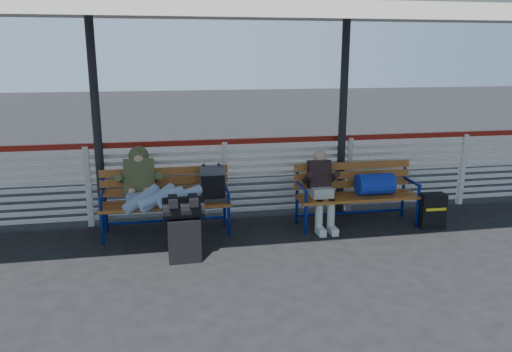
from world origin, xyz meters
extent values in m
plane|color=black|center=(0.00, 0.00, 0.00)|extent=(60.00, 60.00, 0.00)
cube|color=silver|center=(0.00, 1.90, 0.60)|extent=(12.00, 0.04, 1.04)
cube|color=maroon|center=(0.00, 1.90, 1.20)|extent=(12.00, 0.06, 0.08)
cube|color=silver|center=(0.00, 0.90, 3.08)|extent=(12.60, 3.60, 0.16)
cube|color=silver|center=(0.00, -0.85, 2.95)|extent=(12.60, 0.06, 0.30)
cylinder|color=black|center=(-1.80, 1.75, 1.50)|extent=(0.12, 0.12, 3.00)
cylinder|color=black|center=(1.80, 1.75, 1.50)|extent=(0.12, 0.12, 3.00)
cube|color=black|center=(-0.70, 0.36, 0.27)|extent=(0.40, 0.24, 0.54)
cylinder|color=black|center=(-0.70, 0.36, 0.68)|extent=(0.50, 0.29, 0.28)
cube|color=#AB6C21|center=(-0.90, 1.31, 0.45)|extent=(1.80, 0.50, 0.04)
cube|color=#AB6C21|center=(-0.90, 1.57, 0.72)|extent=(1.80, 0.10, 0.40)
cylinder|color=navy|center=(-1.75, 1.11, 0.23)|extent=(0.04, 0.04, 0.45)
cylinder|color=navy|center=(-0.05, 1.11, 0.23)|extent=(0.04, 0.04, 0.45)
cylinder|color=navy|center=(-1.75, 1.58, 0.45)|extent=(0.04, 0.04, 0.90)
cylinder|color=navy|center=(-0.05, 1.58, 0.45)|extent=(0.04, 0.04, 0.90)
cube|color=#4E5156|center=(-0.25, 1.33, 0.71)|extent=(0.34, 0.21, 0.48)
cube|color=#AB6C21|center=(1.86, 1.16, 0.45)|extent=(1.80, 0.50, 0.04)
cube|color=#AB6C21|center=(1.86, 1.42, 0.72)|extent=(1.80, 0.10, 0.40)
cylinder|color=navy|center=(1.01, 0.96, 0.23)|extent=(0.04, 0.04, 0.45)
cylinder|color=navy|center=(2.71, 0.96, 0.23)|extent=(0.04, 0.04, 0.45)
cylinder|color=navy|center=(1.01, 1.43, 0.45)|extent=(0.04, 0.04, 0.90)
cylinder|color=navy|center=(2.71, 1.43, 0.45)|extent=(0.04, 0.04, 0.90)
cylinder|color=navy|center=(2.11, 1.16, 0.63)|extent=(0.54, 0.31, 0.31)
cube|color=#97B1CC|center=(-1.25, 1.36, 0.54)|extent=(0.36, 0.26, 0.18)
cube|color=#464A27|center=(-1.25, 1.56, 0.80)|extent=(0.42, 0.38, 0.53)
sphere|color=#464A27|center=(-1.25, 1.66, 1.08)|extent=(0.28, 0.28, 0.28)
sphere|color=tan|center=(-1.25, 1.62, 1.07)|extent=(0.21, 0.21, 0.21)
cube|color=black|center=(-0.82, 0.30, 0.79)|extent=(0.11, 0.27, 0.10)
cube|color=black|center=(-0.58, 0.30, 0.79)|extent=(0.11, 0.27, 0.10)
cube|color=beige|center=(1.31, 1.19, 0.53)|extent=(0.30, 0.24, 0.16)
cube|color=black|center=(1.31, 1.33, 0.78)|extent=(0.32, 0.23, 0.42)
sphere|color=tan|center=(1.31, 1.35, 1.05)|extent=(0.19, 0.19, 0.19)
cylinder|color=beige|center=(1.22, 1.01, 0.24)|extent=(0.11, 0.11, 0.46)
cylinder|color=beige|center=(1.40, 1.01, 0.24)|extent=(0.11, 0.11, 0.46)
cube|color=silver|center=(1.22, 0.91, 0.05)|extent=(0.10, 0.24, 0.10)
cube|color=silver|center=(1.40, 0.91, 0.05)|extent=(0.10, 0.24, 0.10)
cube|color=black|center=(2.91, 0.91, 0.25)|extent=(0.38, 0.22, 0.51)
cube|color=yellow|center=(2.91, 0.80, 0.31)|extent=(0.31, 0.03, 0.04)
camera|label=1|loc=(-0.91, -5.44, 2.48)|focal=35.00mm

